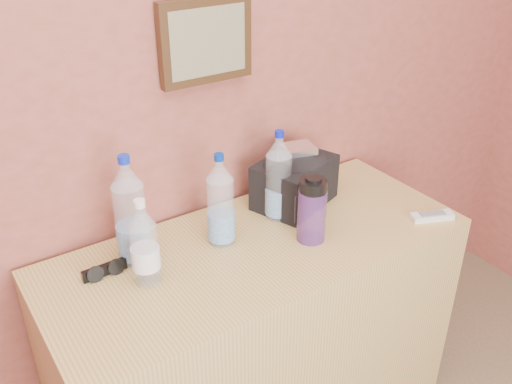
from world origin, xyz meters
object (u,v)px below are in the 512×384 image
Objects in this scene: ac_remote at (432,216)px; foil_packet at (298,149)px; pet_small at (144,247)px; sunglasses at (104,270)px; toiletry_bag at (295,179)px; pet_large_c at (278,180)px; dresser at (257,344)px; nalgene_bottle at (312,210)px; pet_large_a at (221,204)px; pet_large_b at (131,216)px.

ac_remote is 0.50m from foil_packet.
ac_remote is (0.92, -0.22, -0.11)m from pet_small.
sunglasses is 0.92× the size of ac_remote.
ac_remote is 0.47m from toiletry_bag.
pet_large_c is 2.89× the size of foil_packet.
pet_small is 1.85× the size of ac_remote.
pet_large_c is 0.53m from ac_remote.
sunglasses is (-0.45, 0.11, 0.43)m from dresser.
pet_small is at bearing -46.37° from sunglasses.
dresser is 6.17× the size of nalgene_bottle.
sunglasses is at bearing 134.30° from pet_small.
toiletry_bag is at bearing 11.25° from pet_small.
dresser is at bearing -170.24° from toiletry_bag.
pet_large_a is 2.29× the size of sunglasses.
dresser is at bearing -3.11° from pet_small.
toiletry_bag is at bearing 22.12° from pet_large_c.
pet_large_a is at bearing 11.55° from pet_small.
foil_packet reaches higher than dresser.
pet_large_c is at bearing -1.93° from sunglasses.
pet_large_b is at bearing 83.28° from pet_small.
foil_packet is (0.61, 0.02, 0.04)m from pet_large_b.
pet_large_a is 0.34m from toiletry_bag.
pet_large_a is 1.14× the size of pet_small.
pet_large_c is at bearing -177.61° from toiletry_bag.
foil_packet is (0.12, 0.06, 0.06)m from pet_large_c.
pet_small is 0.16m from sunglasses.
toiletry_bag is (0.33, 0.06, -0.04)m from pet_large_a.
foil_packet is (-0.29, 0.36, 0.18)m from ac_remote.
pet_small is (-0.01, -0.12, -0.03)m from pet_large_b.
dresser is 0.64m from pet_small.
dresser is at bearing -42.24° from pet_large_a.
toiletry_bag is (0.59, 0.00, -0.06)m from pet_large_b.
pet_small reaches higher than nalgene_bottle.
pet_small is at bearing 170.27° from nalgene_bottle.
sunglasses is at bearing 162.45° from toiletry_bag.
pet_large_a reaches higher than pet_small.
dresser is 0.68m from pet_large_b.
nalgene_bottle is at bearing -133.63° from toiletry_bag.
toiletry_bag is at bearing 29.49° from dresser.
pet_small is 0.95m from ac_remote.
pet_large_c reaches higher than sunglasses.
pet_large_c is 1.18× the size of pet_small.
pet_large_a is 0.28m from nalgene_bottle.
dresser is 0.58m from toiletry_bag.
nalgene_bottle is 1.53× the size of ac_remote.
nalgene_bottle is 0.44m from ac_remote.
pet_large_b is at bearing -177.88° from ac_remote.
pet_small reaches higher than toiletry_bag.
pet_large_a is at bearing 137.76° from dresser.
pet_large_a is 0.38m from sunglasses.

